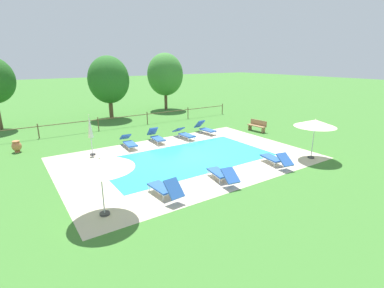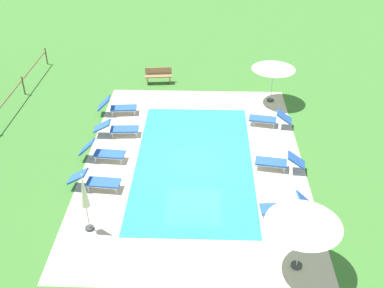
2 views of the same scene
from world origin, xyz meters
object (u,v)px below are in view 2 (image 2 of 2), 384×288
(patio_umbrella_open_foreground, at_px, (304,220))
(patio_umbrella_closed_row_west, at_px, (84,194))
(sun_lounger_south_far, at_px, (103,152))
(sun_lounger_south_near_corner, at_px, (118,128))
(sun_lounger_north_end, at_px, (278,162))
(sun_lounger_north_mid, at_px, (269,119))
(patio_umbrella_open_by_bench, at_px, (274,66))
(sun_lounger_north_far, at_px, (118,107))
(sun_lounger_north_near_steps, at_px, (96,181))
(sun_lounger_south_mid, at_px, (286,207))
(wooden_bench_lawn_side, at_px, (159,75))

(patio_umbrella_open_foreground, distance_m, patio_umbrella_closed_row_west, 7.19)
(sun_lounger_south_far, bearing_deg, patio_umbrella_closed_row_west, -175.62)
(sun_lounger_south_near_corner, bearing_deg, sun_lounger_south_far, 171.49)
(sun_lounger_north_end, relative_size, sun_lounger_south_near_corner, 1.00)
(sun_lounger_north_mid, relative_size, patio_umbrella_open_by_bench, 0.93)
(sun_lounger_north_far, xyz_separation_m, sun_lounger_south_near_corner, (-2.08, -0.35, -0.03))
(sun_lounger_north_far, distance_m, sun_lounger_south_near_corner, 2.11)
(sun_lounger_north_far, xyz_separation_m, sun_lounger_south_far, (-4.13, -0.04, -0.00))
(sun_lounger_south_far, bearing_deg, sun_lounger_north_near_steps, -176.88)
(sun_lounger_south_mid, relative_size, wooden_bench_lawn_side, 1.28)
(sun_lounger_north_end, xyz_separation_m, wooden_bench_lawn_side, (8.33, 5.75, 0.10))
(sun_lounger_north_far, bearing_deg, sun_lounger_south_mid, -135.53)
(sun_lounger_north_end, height_order, patio_umbrella_open_by_bench, patio_umbrella_open_by_bench)
(sun_lounger_south_mid, height_order, patio_umbrella_open_foreground, patio_umbrella_open_foreground)
(sun_lounger_south_mid, bearing_deg, patio_umbrella_closed_row_west, 97.73)
(patio_umbrella_open_by_bench, relative_size, patio_umbrella_closed_row_west, 0.94)
(sun_lounger_south_mid, relative_size, patio_umbrella_open_foreground, 0.83)
(wooden_bench_lawn_side, bearing_deg, sun_lounger_north_end, -145.39)
(sun_lounger_south_mid, relative_size, sun_lounger_south_far, 0.99)
(sun_lounger_south_far, distance_m, patio_umbrella_open_by_bench, 9.83)
(sun_lounger_north_end, height_order, wooden_bench_lawn_side, wooden_bench_lawn_side)
(sun_lounger_north_near_steps, xyz_separation_m, patio_umbrella_open_foreground, (-3.85, -7.24, 1.60))
(sun_lounger_south_far, xyz_separation_m, patio_umbrella_open_foreground, (-5.85, -7.35, 1.57))
(sun_lounger_north_near_steps, xyz_separation_m, sun_lounger_south_far, (2.00, 0.11, 0.02))
(sun_lounger_north_mid, distance_m, sun_lounger_south_near_corner, 7.19)
(sun_lounger_north_end, bearing_deg, patio_umbrella_open_foreground, 179.39)
(sun_lounger_south_near_corner, height_order, wooden_bench_lawn_side, wooden_bench_lawn_side)
(patio_umbrella_closed_row_west, bearing_deg, sun_lounger_north_near_steps, 5.46)
(sun_lounger_south_near_corner, bearing_deg, patio_umbrella_open_foreground, -138.26)
(sun_lounger_north_end, bearing_deg, sun_lounger_south_near_corner, 70.55)
(sun_lounger_north_near_steps, bearing_deg, sun_lounger_south_near_corner, -2.80)
(patio_umbrella_closed_row_west, bearing_deg, wooden_bench_lawn_side, -6.21)
(sun_lounger_south_near_corner, distance_m, patio_umbrella_open_foreground, 10.70)
(sun_lounger_south_near_corner, height_order, sun_lounger_south_far, sun_lounger_south_far)
(sun_lounger_south_far, height_order, patio_umbrella_open_by_bench, patio_umbrella_open_by_bench)
(patio_umbrella_open_by_bench, xyz_separation_m, wooden_bench_lawn_side, (2.11, 6.14, -1.54))
(sun_lounger_south_mid, distance_m, wooden_bench_lawn_side, 12.60)
(sun_lounger_south_far, xyz_separation_m, patio_umbrella_open_by_bench, (5.77, -7.79, 1.62))
(sun_lounger_north_far, relative_size, patio_umbrella_open_by_bench, 0.88)
(sun_lounger_north_near_steps, xyz_separation_m, sun_lounger_north_far, (6.13, 0.15, 0.02))
(sun_lounger_north_near_steps, xyz_separation_m, sun_lounger_north_mid, (5.18, -7.30, 0.00))
(patio_umbrella_open_foreground, bearing_deg, sun_lounger_north_end, -0.61)
(sun_lounger_north_far, relative_size, sun_lounger_south_near_corner, 0.94)
(sun_lounger_north_mid, height_order, wooden_bench_lawn_side, wooden_bench_lawn_side)
(sun_lounger_north_far, relative_size, patio_umbrella_closed_row_west, 0.82)
(sun_lounger_north_mid, height_order, patio_umbrella_open_foreground, patio_umbrella_open_foreground)
(sun_lounger_north_near_steps, height_order, sun_lounger_north_far, sun_lounger_north_far)
(sun_lounger_south_near_corner, distance_m, sun_lounger_south_far, 2.07)
(sun_lounger_north_near_steps, bearing_deg, sun_lounger_south_far, 3.12)
(sun_lounger_north_far, bearing_deg, patio_umbrella_closed_row_west, -177.45)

